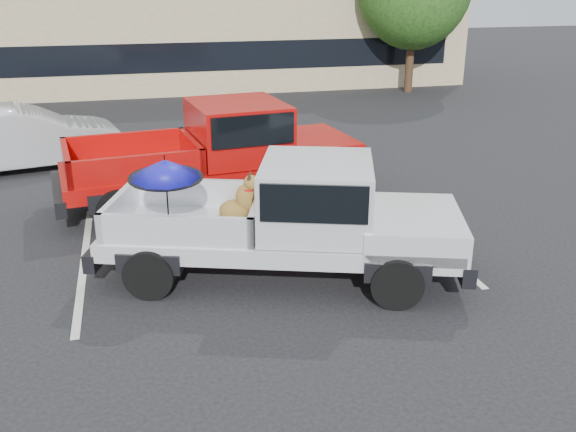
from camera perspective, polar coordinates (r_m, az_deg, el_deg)
The scene contains 7 objects.
ground at distance 9.63m, azimuth -0.10°, elevation -7.17°, with size 90.00×90.00×0.00m, color black.
stripe_left at distance 11.25m, azimuth -17.68°, elevation -3.90°, with size 0.12×5.00×0.01m, color silver.
stripe_right at distance 12.29m, azimuth 11.34°, elevation -1.18°, with size 0.12×5.00×0.01m, color silver.
motel_building at distance 29.55m, azimuth -6.36°, elevation 18.13°, with size 20.40×8.40×6.30m.
silver_pickup at distance 9.86m, azimuth 1.11°, elevation 0.22°, with size 6.02×3.68×2.06m.
red_pickup at distance 13.39m, azimuth -5.19°, elevation 6.05°, with size 6.47×2.90×2.06m.
silver_sedan at distance 16.96m, azimuth -22.41°, elevation 6.45°, with size 1.62×4.65×1.53m, color silver.
Camera 1 is at (-2.03, -8.26, 4.51)m, focal length 40.00 mm.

